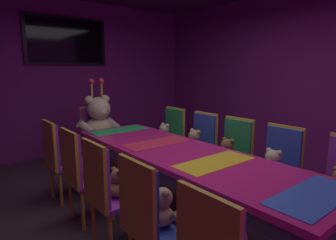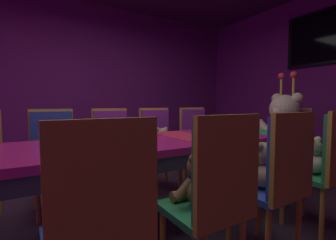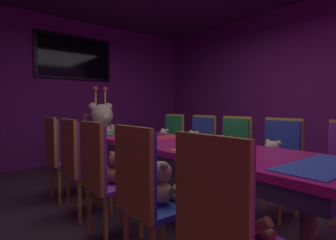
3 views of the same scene
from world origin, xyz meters
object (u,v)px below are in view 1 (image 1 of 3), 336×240
object	(u,v)px
chair_left_3	(78,167)
wall_tv	(67,41)
banquet_table	(183,160)
chair_left_1	(146,213)
teddy_right_3	(194,143)
teddy_left_2	(119,184)
chair_right_3	(201,141)
chair_left_2	(104,186)
teddy_right_1	(272,166)
king_teddy_bear	(100,122)
chair_right_1	(280,163)
teddy_left_1	(163,209)
chair_right_2	(234,150)
chair_right_4	(171,133)
teddy_right_2	(226,153)
chair_left_4	(57,153)
teddy_left_4	(70,151)
throne_chair	(95,131)
teddy_right_4	(164,135)
teddy_left_3	(92,165)

from	to	relation	value
chair_left_3	wall_tv	distance (m)	3.02
banquet_table	chair_left_1	bearing A→B (deg)	-145.37
banquet_table	teddy_right_3	distance (m)	0.91
teddy_left_2	chair_right_3	distance (m)	1.66
chair_left_2	teddy_right_3	world-z (taller)	chair_left_2
teddy_right_1	king_teddy_bear	bearing A→B (deg)	-74.38
wall_tv	teddy_left_2	bearing A→B (deg)	-103.13
chair_right_1	chair_right_3	size ratio (longest dim) A/B	1.00
teddy_left_2	teddy_right_1	distance (m)	1.54
teddy_left_1	chair_right_2	size ratio (longest dim) A/B	0.31
teddy_left_2	chair_left_3	world-z (taller)	chair_left_3
chair_left_2	chair_right_4	world-z (taller)	same
teddy_right_2	teddy_right_3	bearing A→B (deg)	-89.25
chair_left_4	teddy_left_4	world-z (taller)	chair_left_4
teddy_left_4	teddy_right_3	distance (m)	1.56
teddy_left_4	teddy_right_3	xyz separation A→B (m)	(1.42, -0.65, -0.00)
banquet_table	chair_left_4	world-z (taller)	chair_left_4
chair_right_1	teddy_right_1	distance (m)	0.15
chair_right_1	chair_right_3	world-z (taller)	same
teddy_left_2	chair_right_2	size ratio (longest dim) A/B	0.28
teddy_left_1	teddy_left_4	size ratio (longest dim) A/B	0.89
banquet_table	throne_chair	xyz separation A→B (m)	(0.00, 2.08, -0.06)
banquet_table	chair_left_4	distance (m)	1.49
chair_left_3	throne_chair	distance (m)	1.71
teddy_right_1	chair_left_4	bearing A→B (deg)	-49.01
chair_right_2	teddy_left_1	bearing A→B (deg)	21.18
teddy_right_1	king_teddy_bear	size ratio (longest dim) A/B	0.34
chair_left_2	teddy_left_1	bearing A→B (deg)	-75.20
teddy_right_3	teddy_right_4	world-z (taller)	teddy_right_3
teddy_right_3	throne_chair	world-z (taller)	throne_chair
teddy_left_1	teddy_left_2	bearing A→B (deg)	91.75
king_teddy_bear	teddy_right_2	bearing A→B (deg)	20.58
teddy_left_2	chair_right_2	world-z (taller)	chair_right_2
chair_left_2	teddy_right_4	world-z (taller)	chair_left_2
throne_chair	teddy_left_3	bearing A→B (deg)	-25.75
chair_left_4	teddy_right_4	xyz separation A→B (m)	(1.56, -0.01, -0.01)
chair_right_3	throne_chair	world-z (taller)	same
chair_right_2	teddy_right_1	bearing A→B (deg)	75.19
teddy_right_2	throne_chair	bearing A→B (deg)	-71.02
chair_right_3	teddy_right_3	distance (m)	0.15
chair_right_3	teddy_right_3	world-z (taller)	chair_right_3
teddy_right_1	chair_right_4	distance (m)	1.79
banquet_table	chair_left_2	world-z (taller)	chair_left_2
chair_left_2	teddy_right_3	bearing A→B (deg)	19.20
teddy_right_1	chair_right_3	world-z (taller)	chair_right_3
throne_chair	teddy_right_1	bearing A→B (deg)	14.65
chair_right_2	teddy_left_4	bearing A→B (deg)	-37.26
chair_left_3	teddy_right_4	bearing A→B (deg)	21.27
teddy_right_1	chair_right_2	xyz separation A→B (m)	(0.16, 0.60, 0.01)
teddy_left_3	teddy_right_4	bearing A→B (deg)	23.22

